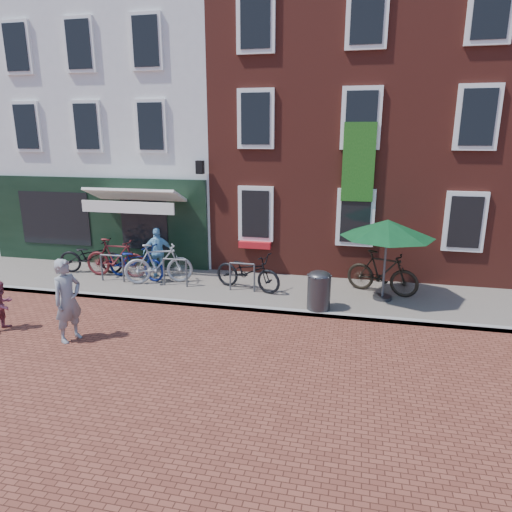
% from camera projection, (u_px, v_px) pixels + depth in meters
% --- Properties ---
extents(ground, '(80.00, 80.00, 0.00)m').
position_uv_depth(ground, '(212.00, 308.00, 11.77)').
color(ground, brown).
extents(sidewalk, '(24.00, 3.00, 0.10)m').
position_uv_depth(sidewalk, '(262.00, 290.00, 12.96)').
color(sidewalk, slate).
rests_on(sidewalk, ground).
extents(building_stucco, '(8.00, 8.00, 9.00)m').
position_uv_depth(building_stucco, '(145.00, 131.00, 18.24)').
color(building_stucco, silver).
rests_on(building_stucco, ground).
extents(building_brick_mid, '(6.00, 8.00, 10.00)m').
position_uv_depth(building_brick_mid, '(319.00, 116.00, 16.64)').
color(building_brick_mid, maroon).
rests_on(building_brick_mid, ground).
extents(building_brick_right, '(6.00, 8.00, 10.00)m').
position_uv_depth(building_brick_right, '(497.00, 115.00, 15.38)').
color(building_brick_right, maroon).
rests_on(building_brick_right, ground).
extents(litter_bin, '(0.58, 0.58, 1.07)m').
position_uv_depth(litter_bin, '(319.00, 288.00, 11.32)').
color(litter_bin, '#363739').
rests_on(litter_bin, sidewalk).
extents(parasol, '(2.42, 2.42, 2.26)m').
position_uv_depth(parasol, '(388.00, 225.00, 11.63)').
color(parasol, '#4C4C4F').
rests_on(parasol, sidewalk).
extents(woman, '(0.63, 0.78, 1.84)m').
position_uv_depth(woman, '(68.00, 300.00, 9.75)').
color(woman, gray).
rests_on(woman, ground).
extents(boy, '(0.46, 0.58, 1.18)m').
position_uv_depth(boy, '(2.00, 305.00, 10.38)').
color(boy, '#944657').
rests_on(boy, ground).
extents(cafe_person, '(0.97, 0.69, 1.53)m').
position_uv_depth(cafe_person, '(158.00, 252.00, 13.91)').
color(cafe_person, '#7ABCE1').
rests_on(cafe_person, sidewalk).
extents(bicycle_0, '(2.13, 1.00, 1.08)m').
position_uv_depth(bicycle_0, '(91.00, 256.00, 14.30)').
color(bicycle_0, black).
rests_on(bicycle_0, sidewalk).
extents(bicycle_1, '(2.00, 0.62, 1.20)m').
position_uv_depth(bicycle_1, '(116.00, 258.00, 13.91)').
color(bicycle_1, '#511719').
rests_on(bicycle_1, sidewalk).
extents(bicycle_2, '(2.15, 1.11, 1.08)m').
position_uv_depth(bicycle_2, '(136.00, 261.00, 13.74)').
color(bicycle_2, '#0B1757').
rests_on(bicycle_2, sidewalk).
extents(bicycle_3, '(2.06, 1.25, 1.20)m').
position_uv_depth(bicycle_3, '(158.00, 264.00, 13.28)').
color(bicycle_3, gray).
rests_on(bicycle_3, sidewalk).
extents(bicycle_4, '(2.17, 1.28, 1.08)m').
position_uv_depth(bicycle_4, '(248.00, 271.00, 12.76)').
color(bicycle_4, black).
rests_on(bicycle_4, sidewalk).
extents(bicycle_5, '(2.06, 1.18, 1.20)m').
position_uv_depth(bicycle_5, '(382.00, 273.00, 12.44)').
color(bicycle_5, black).
rests_on(bicycle_5, sidewalk).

